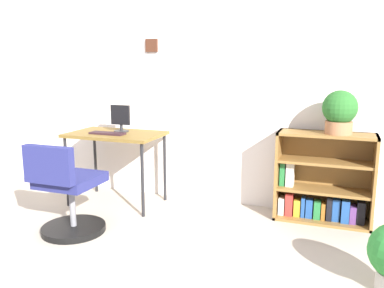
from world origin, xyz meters
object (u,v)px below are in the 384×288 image
monitor (121,119)px  potted_plant_on_shelf (340,111)px  desk (116,139)px  office_chair (67,195)px  bookshelf_low (322,182)px  keyboard (107,133)px

monitor → potted_plant_on_shelf: 2.02m
desk → office_chair: office_chair is taller
bookshelf_low → office_chair: bearing=-151.2°
monitor → potted_plant_on_shelf: (2.01, 0.13, 0.14)m
monitor → keyboard: size_ratio=0.76×
keyboard → office_chair: size_ratio=0.45×
keyboard → desk: bearing=73.4°
desk → keyboard: keyboard is taller
monitor → office_chair: bearing=-90.0°
office_chair → bookshelf_low: bearing=28.8°
desk → office_chair: bearing=-88.3°
keyboard → office_chair: bearing=-85.8°
bookshelf_low → desk: bearing=-172.8°
bookshelf_low → potted_plant_on_shelf: potted_plant_on_shelf is taller
keyboard → potted_plant_on_shelf: (2.06, 0.29, 0.26)m
potted_plant_on_shelf → desk: bearing=-174.6°
office_chair → bookshelf_low: size_ratio=0.94×
bookshelf_low → monitor: bearing=-174.7°
desk → potted_plant_on_shelf: 2.07m
bookshelf_low → keyboard: bearing=-170.1°
desk → bookshelf_low: bearing=7.2°
keyboard → potted_plant_on_shelf: 2.10m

